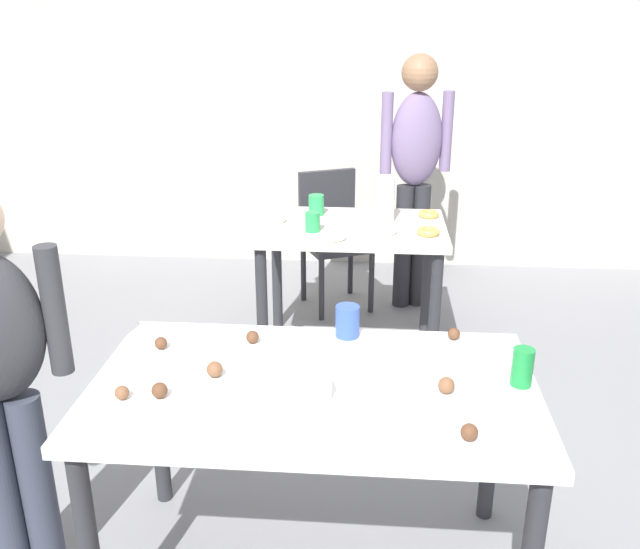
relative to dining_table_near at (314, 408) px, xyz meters
The scene contains 25 objects.
wall_back 3.29m from the dining_table_near, 91.20° to the left, with size 6.40×0.10×2.60m, color beige.
dining_table_near is the anchor object (origin of this frame).
dining_table_far 1.69m from the dining_table_near, 88.23° to the left, with size 1.02×0.69×0.75m.
chair_far_table 2.39m from the dining_table_near, 92.09° to the left, with size 0.53×0.53×0.87m.
person_adult_far 2.43m from the dining_table_near, 79.94° to the left, with size 0.45×0.27×1.59m.
mixing_bowl 0.16m from the dining_table_near, 114.46° to the right, with size 0.21×0.21×0.07m, color white.
soda_can 0.66m from the dining_table_near, ahead, with size 0.07×0.07×0.12m, color #198438.
fork_near 0.53m from the dining_table_near, 151.77° to the right, with size 0.17×0.02×0.01m, color silver.
cup_near_0 0.38m from the dining_table_near, 75.00° to the left, with size 0.09×0.09×0.11m, color #3351B2.
cake_ball_0 0.37m from the dining_table_near, 132.65° to the left, with size 0.04×0.04×0.04m, color brown.
cake_ball_1 0.34m from the dining_table_near, behind, with size 0.05×0.05×0.05m, color brown.
cake_ball_2 0.59m from the dining_table_near, 165.76° to the right, with size 0.04×0.04×0.04m, color brown.
cake_ball_3 0.58m from the dining_table_near, 160.91° to the left, with size 0.04×0.04×0.04m, color brown.
cake_ball_4 0.42m from the dining_table_near, ahead, with size 0.05×0.05×0.05m, color brown.
cake_ball_5 0.48m from the dining_table_near, 164.62° to the right, with size 0.05×0.05×0.05m, color brown.
cake_ball_6 0.58m from the dining_table_near, 36.05° to the left, with size 0.04×0.04×0.04m, color brown.
cake_ball_7 0.53m from the dining_table_near, 31.45° to the right, with size 0.05×0.05×0.05m, color brown.
pitcher_far 1.79m from the dining_table_near, 82.58° to the left, with size 0.11×0.11×0.25m, color white.
cup_far_0 1.57m from the dining_table_near, 95.21° to the left, with size 0.08×0.08×0.10m, color green.
cup_far_1 1.89m from the dining_table_near, 94.56° to the left, with size 0.09×0.09×0.11m, color green.
donut_far_0 1.61m from the dining_table_near, 73.58° to the left, with size 0.12×0.12×0.04m, color gold.
donut_far_1 1.94m from the dining_table_near, 75.63° to the left, with size 0.11×0.11×0.03m, color gold.
donut_far_2 1.75m from the dining_table_near, 102.07° to the left, with size 0.13×0.13×0.04m, color white.
donut_far_3 1.43m from the dining_table_near, 91.18° to the left, with size 0.14×0.14×0.04m, color white.
donut_far_4 1.57m from the dining_table_near, 81.55° to the left, with size 0.14×0.14×0.04m, color white.
Camera 1 is at (0.24, -1.90, 1.84)m, focal length 38.78 mm.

